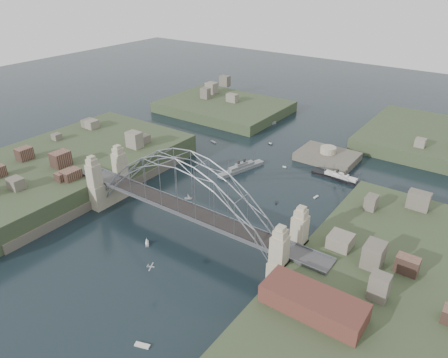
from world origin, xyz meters
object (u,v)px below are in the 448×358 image
ocean_liner (341,178)px  naval_cruiser_far (263,125)px  bridge (185,196)px  fort_island (327,161)px  wharf_shed (313,303)px  naval_cruiser_near (241,168)px

ocean_liner → naval_cruiser_far: bearing=148.0°
bridge → fort_island: bearing=80.3°
wharf_shed → naval_cruiser_far: size_ratio=1.40×
fort_island → naval_cruiser_near: (-21.89, -27.20, 1.28)m
fort_island → naval_cruiser_near: size_ratio=1.10×
naval_cruiser_near → ocean_liner: size_ratio=0.95×
fort_island → ocean_liner: (10.70, -13.36, 1.14)m
bridge → wharf_shed: bearing=-17.7°
bridge → naval_cruiser_near: size_ratio=4.18×
wharf_shed → fort_island: bearing=110.9°
bridge → naval_cruiser_near: 45.37m
fort_island → ocean_liner: 17.16m
fort_island → naval_cruiser_far: fort_island is taller
naval_cruiser_near → bridge: bearing=-77.0°
naval_cruiser_near → ocean_liner: 35.40m
bridge → wharf_shed: size_ratio=4.20×
wharf_shed → ocean_liner: bearing=106.8°
wharf_shed → naval_cruiser_near: size_ratio=1.00×
naval_cruiser_near → naval_cruiser_far: 48.39m
bridge → ocean_liner: 62.09m
naval_cruiser_near → naval_cruiser_far: size_ratio=1.40×
bridge → naval_cruiser_far: bridge is taller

